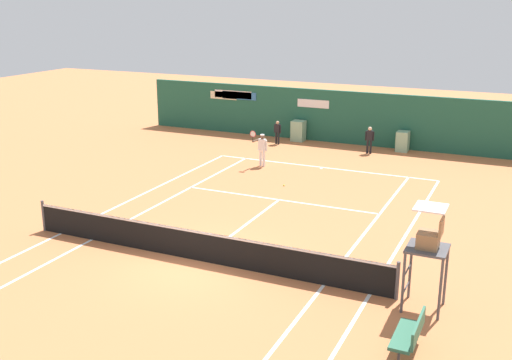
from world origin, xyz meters
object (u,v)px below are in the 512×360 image
(ball_kid_centre_post, at_px, (277,131))
(ball_kid_right_post, at_px, (370,138))
(player_on_baseline, at_px, (262,147))
(tennis_ball_near_service_line, at_px, (284,185))
(player_bench, at_px, (410,333))
(umpire_chair, at_px, (428,244))

(ball_kid_centre_post, height_order, ball_kid_right_post, ball_kid_right_post)
(player_on_baseline, relative_size, ball_kid_centre_post, 1.39)
(ball_kid_right_post, xyz_separation_m, tennis_ball_near_service_line, (-1.81, -7.04, -0.77))
(ball_kid_centre_post, bearing_deg, player_bench, 126.61)
(ball_kid_centre_post, relative_size, tennis_ball_near_service_line, 18.79)
(player_bench, distance_m, ball_kid_right_post, 18.52)
(ball_kid_centre_post, relative_size, ball_kid_right_post, 0.92)
(umpire_chair, height_order, player_bench, umpire_chair)
(player_on_baseline, distance_m, tennis_ball_near_service_line, 3.44)
(ball_kid_centre_post, xyz_separation_m, tennis_ball_near_service_line, (3.25, -7.04, -0.70))
(ball_kid_right_post, bearing_deg, ball_kid_centre_post, -9.35)
(umpire_chair, distance_m, tennis_ball_near_service_line, 11.23)
(tennis_ball_near_service_line, bearing_deg, player_bench, -55.41)
(umpire_chair, xyz_separation_m, player_on_baseline, (-9.40, 10.91, -0.85))
(umpire_chair, bearing_deg, player_on_baseline, 40.75)
(player_bench, xyz_separation_m, ball_kid_right_post, (-5.53, 17.68, 0.29))
(ball_kid_centre_post, bearing_deg, ball_kid_right_post, -174.30)
(player_bench, distance_m, player_on_baseline, 16.23)
(umpire_chair, distance_m, player_bench, 2.59)
(ball_kid_centre_post, xyz_separation_m, ball_kid_right_post, (5.05, 0.00, 0.06))
(player_bench, bearing_deg, tennis_ball_near_service_line, 34.59)
(player_on_baseline, bearing_deg, tennis_ball_near_service_line, 134.94)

